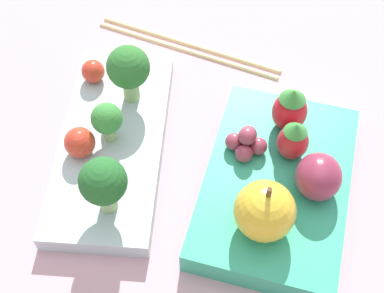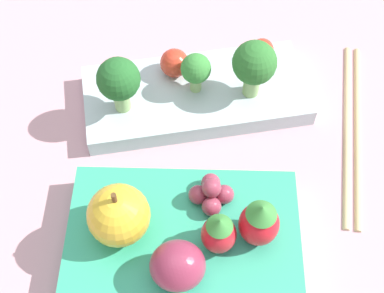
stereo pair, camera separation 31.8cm
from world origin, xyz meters
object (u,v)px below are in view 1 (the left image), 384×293
object	(u,v)px
cherry_tomato_0	(93,71)
strawberry_1	(290,110)
strawberry_0	(293,140)
bento_box_fruit	(276,186)
broccoli_floret_1	(128,69)
apple	(265,211)
grape_cluster	(246,142)
cherry_tomato_1	(80,142)
bento_box_savoury	(114,141)
broccoli_floret_0	(103,183)
plum	(318,177)
broccoli_floret_2	(108,117)
chopsticks_pair	(188,46)

from	to	relation	value
cherry_tomato_0	strawberry_1	bearing A→B (deg)	-95.95
strawberry_0	bento_box_fruit	bearing A→B (deg)	165.74
broccoli_floret_1	cherry_tomato_0	distance (m)	0.05
bento_box_fruit	apple	distance (m)	0.06
grape_cluster	cherry_tomato_1	bearing A→B (deg)	102.11
bento_box_fruit	apple	world-z (taller)	apple
bento_box_savoury	broccoli_floret_1	world-z (taller)	broccoli_floret_1
broccoli_floret_0	cherry_tomato_0	world-z (taller)	broccoli_floret_0
plum	broccoli_floret_2	bearing A→B (deg)	84.03
cherry_tomato_0	apple	size ratio (longest dim) A/B	0.40
broccoli_floret_2	strawberry_1	xyz separation A→B (m)	(0.04, -0.15, 0.00)
cherry_tomato_1	strawberry_1	world-z (taller)	strawberry_1
bento_box_savoury	strawberry_1	xyz separation A→B (m)	(0.04, -0.15, 0.04)
broccoli_floret_1	strawberry_1	size ratio (longest dim) A/B	1.29
broccoli_floret_2	broccoli_floret_0	bearing A→B (deg)	-163.50
broccoli_floret_0	bento_box_savoury	bearing A→B (deg)	16.18
broccoli_floret_0	broccoli_floret_1	xyz separation A→B (m)	(0.12, 0.02, 0.00)
broccoli_floret_1	chopsticks_pair	size ratio (longest dim) A/B	0.29
strawberry_1	broccoli_floret_0	bearing A→B (deg)	130.34
strawberry_1	plum	size ratio (longest dim) A/B	1.16
cherry_tomato_0	apple	distance (m)	0.23
grape_cluster	bento_box_savoury	bearing A→B (deg)	93.36
grape_cluster	broccoli_floret_1	bearing A→B (deg)	70.65
bento_box_savoury	bento_box_fruit	bearing A→B (deg)	-95.77
bento_box_savoury	strawberry_1	bearing A→B (deg)	-74.79
bento_box_fruit	broccoli_floret_2	size ratio (longest dim) A/B	4.41
strawberry_0	grape_cluster	world-z (taller)	strawberry_0
broccoli_floret_1	cherry_tomato_1	size ratio (longest dim) A/B	2.22
strawberry_1	plum	distance (m)	0.07
broccoli_floret_1	strawberry_1	world-z (taller)	broccoli_floret_1
strawberry_0	apple	bearing A→B (deg)	169.94
broccoli_floret_2	cherry_tomato_0	bearing A→B (deg)	31.78
bento_box_savoury	strawberry_0	bearing A→B (deg)	-85.97
bento_box_savoury	bento_box_fruit	world-z (taller)	bento_box_fruit
apple	strawberry_0	xyz separation A→B (m)	(0.08, -0.01, -0.00)
plum	bento_box_savoury	bearing A→B (deg)	84.04
broccoli_floret_0	broccoli_floret_2	xyz separation A→B (m)	(0.07, 0.02, -0.01)
broccoli_floret_0	grape_cluster	xyz separation A→B (m)	(0.08, -0.10, -0.02)
broccoli_floret_0	chopsticks_pair	world-z (taller)	broccoli_floret_0
broccoli_floret_0	apple	xyz separation A→B (m)	(0.01, -0.13, -0.01)
cherry_tomato_1	strawberry_0	distance (m)	0.19
strawberry_0	bento_box_savoury	bearing A→B (deg)	94.03
bento_box_savoury	broccoli_floret_1	xyz separation A→B (m)	(0.05, -0.00, 0.05)
cherry_tomato_1	broccoli_floret_2	bearing A→B (deg)	-40.77
broccoli_floret_1	broccoli_floret_2	xyz separation A→B (m)	(-0.05, 0.00, -0.01)
grape_cluster	chopsticks_pair	bearing A→B (deg)	31.96
strawberry_0	cherry_tomato_1	bearing A→B (deg)	100.85
bento_box_savoury	apple	xyz separation A→B (m)	(-0.06, -0.15, 0.04)
broccoli_floret_1	cherry_tomato_1	xyz separation A→B (m)	(-0.07, 0.03, -0.03)
strawberry_1	grape_cluster	size ratio (longest dim) A/B	1.28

